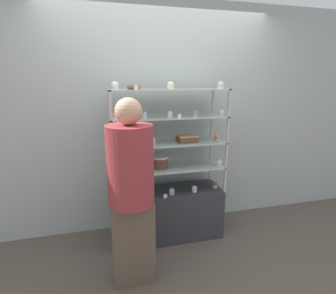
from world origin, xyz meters
TOP-DOWN VIEW (x-y plane):
  - ground_plane at (0.00, 0.00)m, footprint 20.00×20.00m
  - back_wall at (0.00, 0.36)m, footprint 8.00×0.05m
  - display_base at (0.00, 0.00)m, footprint 1.19×0.42m
  - display_riser_lower at (0.00, 0.00)m, footprint 1.19×0.42m
  - display_riser_middle at (0.00, 0.00)m, footprint 1.19×0.42m
  - display_riser_upper at (0.00, 0.00)m, footprint 1.19×0.42m
  - display_riser_top at (0.00, 0.00)m, footprint 1.19×0.42m
  - layer_cake_centerpiece at (-0.09, -0.01)m, footprint 0.18×0.18m
  - sheet_cake_frosted at (0.19, -0.04)m, footprint 0.20×0.18m
  - cupcake_0 at (-0.54, -0.10)m, footprint 0.06×0.06m
  - cupcake_1 at (-0.27, -0.05)m, footprint 0.06×0.06m
  - cupcake_2 at (0.01, -0.12)m, footprint 0.06×0.06m
  - cupcake_3 at (0.27, -0.11)m, footprint 0.06×0.06m
  - cupcake_4 at (0.53, -0.06)m, footprint 0.06×0.06m
  - price_tag_0 at (-0.08, -0.19)m, footprint 0.04×0.00m
  - cupcake_5 at (-0.53, -0.07)m, footprint 0.06×0.06m
  - cupcake_6 at (0.55, -0.11)m, footprint 0.06×0.06m
  - price_tag_1 at (-0.39, -0.19)m, footprint 0.04×0.00m
  - cupcake_7 at (-0.52, -0.10)m, footprint 0.07×0.07m
  - cupcake_8 at (-0.18, -0.06)m, footprint 0.07×0.07m
  - cupcake_9 at (0.53, -0.06)m, footprint 0.07×0.07m
  - price_tag_2 at (-0.28, -0.19)m, footprint 0.04×0.00m
  - cupcake_10 at (-0.55, -0.10)m, footprint 0.05×0.05m
  - cupcake_11 at (-0.25, -0.08)m, footprint 0.05×0.05m
  - cupcake_12 at (0.00, -0.08)m, footprint 0.05×0.05m
  - cupcake_13 at (0.28, -0.04)m, footprint 0.05×0.05m
  - cupcake_14 at (0.55, -0.09)m, footprint 0.05×0.05m
  - price_tag_3 at (0.06, -0.19)m, footprint 0.04×0.00m
  - cupcake_15 at (-0.53, -0.09)m, footprint 0.07×0.07m
  - cupcake_16 at (0.01, -0.07)m, footprint 0.07×0.07m
  - cupcake_17 at (0.52, -0.11)m, footprint 0.07×0.07m
  - price_tag_4 at (-0.35, -0.19)m, footprint 0.04×0.00m
  - donut_glazed at (-0.34, 0.01)m, footprint 0.13×0.13m
  - customer_figure at (-0.46, -0.59)m, footprint 0.38×0.38m

SIDE VIEW (x-z plane):
  - ground_plane at x=0.00m, z-range 0.00..0.00m
  - display_base at x=0.00m, z-range 0.00..0.56m
  - price_tag_0 at x=-0.08m, z-range 0.56..0.61m
  - cupcake_0 at x=-0.54m, z-range 0.56..0.63m
  - cupcake_1 at x=-0.27m, z-range 0.56..0.63m
  - cupcake_2 at x=0.01m, z-range 0.56..0.63m
  - cupcake_3 at x=0.27m, z-range 0.56..0.63m
  - cupcake_4 at x=0.53m, z-range 0.56..0.63m
  - display_riser_lower at x=0.00m, z-range 0.68..0.95m
  - price_tag_1 at x=-0.39m, z-range 0.84..0.88m
  - customer_figure at x=-0.46m, z-range 0.06..1.67m
  - cupcake_5 at x=-0.53m, z-range 0.83..0.91m
  - cupcake_6 at x=0.55m, z-range 0.83..0.91m
  - layer_cake_centerpiece at x=-0.09m, z-range 0.84..0.97m
  - display_riser_middle at x=0.00m, z-range 0.95..1.23m
  - price_tag_2 at x=-0.28m, z-range 1.11..1.15m
  - cupcake_7 at x=-0.52m, z-range 1.11..1.18m
  - cupcake_8 at x=-0.18m, z-range 1.11..1.18m
  - cupcake_9 at x=0.53m, z-range 1.11..1.18m
  - sheet_cake_frosted at x=0.19m, z-range 1.11..1.18m
  - back_wall at x=0.00m, z-range 0.00..2.60m
  - display_riser_upper at x=0.00m, z-range 1.23..1.50m
  - price_tag_3 at x=0.06m, z-range 1.38..1.43m
  - cupcake_10 at x=-0.55m, z-range 1.38..1.44m
  - cupcake_11 at x=-0.25m, z-range 1.38..1.44m
  - cupcake_12 at x=0.00m, z-range 1.38..1.44m
  - cupcake_13 at x=0.28m, z-range 1.38..1.44m
  - cupcake_14 at x=0.55m, z-range 1.38..1.44m
  - display_riser_top at x=0.00m, z-range 1.50..1.77m
  - donut_glazed at x=-0.34m, z-range 1.66..1.69m
  - price_tag_4 at x=-0.35m, z-range 1.66..1.70m
  - cupcake_15 at x=-0.53m, z-range 1.65..1.73m
  - cupcake_16 at x=0.01m, z-range 1.65..1.73m
  - cupcake_17 at x=0.52m, z-range 1.65..1.73m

